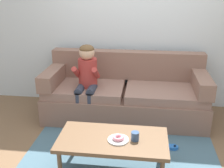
{
  "coord_description": "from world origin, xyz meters",
  "views": [
    {
      "loc": [
        0.23,
        -2.81,
        1.89
      ],
      "look_at": [
        -0.18,
        0.45,
        0.65
      ],
      "focal_mm": 43.54,
      "sensor_mm": 36.0,
      "label": 1
    }
  ],
  "objects": [
    {
      "name": "toy_controller",
      "position": [
        0.56,
        0.03,
        0.03
      ],
      "size": [
        0.23,
        0.09,
        0.05
      ],
      "rotation": [
        0.0,
        0.0,
        0.27
      ],
      "color": "blue",
      "rests_on": "ground"
    },
    {
      "name": "plate",
      "position": [
        0.0,
        -0.51,
        0.43
      ],
      "size": [
        0.21,
        0.21,
        0.01
      ],
      "primitive_type": "cylinder",
      "color": "white",
      "rests_on": "coffee_table"
    },
    {
      "name": "area_rug",
      "position": [
        0.0,
        -0.25,
        0.01
      ],
      "size": [
        2.21,
        1.99,
        0.01
      ],
      "primitive_type": "cube",
      "color": "#476675",
      "rests_on": "ground"
    },
    {
      "name": "person_child",
      "position": [
        -0.56,
        0.64,
        0.67
      ],
      "size": [
        0.34,
        0.58,
        1.1
      ],
      "color": "#AD3833",
      "rests_on": "ground"
    },
    {
      "name": "ground",
      "position": [
        0.0,
        0.0,
        0.0
      ],
      "size": [
        10.0,
        10.0,
        0.0
      ],
      "primitive_type": "plane",
      "color": "brown"
    },
    {
      "name": "couch",
      "position": [
        -0.04,
        0.85,
        0.34
      ],
      "size": [
        2.28,
        0.9,
        0.92
      ],
      "color": "#846051",
      "rests_on": "ground"
    },
    {
      "name": "donut",
      "position": [
        0.0,
        -0.51,
        0.45
      ],
      "size": [
        0.15,
        0.15,
        0.04
      ],
      "primitive_type": "torus",
      "rotation": [
        0.0,
        0.0,
        2.81
      ],
      "color": "pink",
      "rests_on": "plate"
    },
    {
      "name": "coffee_table",
      "position": [
        -0.06,
        -0.47,
        0.38
      ],
      "size": [
        1.1,
        0.57,
        0.42
      ],
      "color": "brown",
      "rests_on": "ground"
    },
    {
      "name": "mug",
      "position": [
        0.16,
        -0.48,
        0.46
      ],
      "size": [
        0.08,
        0.08,
        0.09
      ],
      "primitive_type": "cylinder",
      "color": "#334C72",
      "rests_on": "coffee_table"
    },
    {
      "name": "wall_back",
      "position": [
        0.0,
        1.4,
        1.4
      ],
      "size": [
        8.0,
        0.1,
        2.8
      ],
      "primitive_type": "cube",
      "color": "silver",
      "rests_on": "ground"
    }
  ]
}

